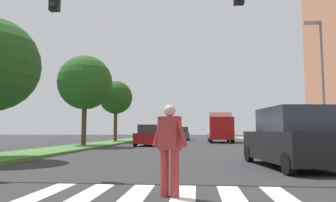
{
  "coord_description": "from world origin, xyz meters",
  "views": [
    {
      "loc": [
        0.7,
        1.77,
        1.2
      ],
      "look_at": [
        -0.79,
        18.07,
        2.77
      ],
      "focal_mm": 33.44,
      "sensor_mm": 36.0,
      "label": 1
    }
  ],
  "objects_px": {
    "pedestrian_performer": "(170,145)",
    "suv_crossing": "(291,139)",
    "truck_box_delivery": "(220,127)",
    "street_lamp_right": "(321,72)",
    "sedan_distant": "(182,134)",
    "tree_far": "(85,83)",
    "traffic_light_gantry": "(55,21)",
    "sedan_midblock": "(150,136)",
    "tree_distant": "(116,98)"
  },
  "relations": [
    {
      "from": "sedan_distant",
      "to": "traffic_light_gantry",
      "type": "bearing_deg",
      "value": -93.86
    },
    {
      "from": "street_lamp_right",
      "to": "truck_box_delivery",
      "type": "height_order",
      "value": "street_lamp_right"
    },
    {
      "from": "tree_far",
      "to": "pedestrian_performer",
      "type": "relative_size",
      "value": 4.06
    },
    {
      "from": "tree_far",
      "to": "sedan_distant",
      "type": "xyz_separation_m",
      "value": [
        6.6,
        17.3,
        -4.11
      ]
    },
    {
      "from": "traffic_light_gantry",
      "to": "tree_distant",
      "type": "bearing_deg",
      "value": 100.47
    },
    {
      "from": "street_lamp_right",
      "to": "tree_far",
      "type": "bearing_deg",
      "value": 163.78
    },
    {
      "from": "traffic_light_gantry",
      "to": "pedestrian_performer",
      "type": "height_order",
      "value": "traffic_light_gantry"
    },
    {
      "from": "street_lamp_right",
      "to": "pedestrian_performer",
      "type": "relative_size",
      "value": 4.44
    },
    {
      "from": "traffic_light_gantry",
      "to": "truck_box_delivery",
      "type": "relative_size",
      "value": 1.58
    },
    {
      "from": "truck_box_delivery",
      "to": "sedan_midblock",
      "type": "bearing_deg",
      "value": -127.84
    },
    {
      "from": "tree_far",
      "to": "sedan_midblock",
      "type": "relative_size",
      "value": 1.48
    },
    {
      "from": "tree_far",
      "to": "pedestrian_performer",
      "type": "distance_m",
      "value": 19.53
    },
    {
      "from": "tree_far",
      "to": "tree_distant",
      "type": "bearing_deg",
      "value": 89.53
    },
    {
      "from": "street_lamp_right",
      "to": "sedan_distant",
      "type": "relative_size",
      "value": 1.75
    },
    {
      "from": "tree_far",
      "to": "traffic_light_gantry",
      "type": "bearing_deg",
      "value": -73.13
    },
    {
      "from": "traffic_light_gantry",
      "to": "tree_far",
      "type": "bearing_deg",
      "value": 106.87
    },
    {
      "from": "traffic_light_gantry",
      "to": "street_lamp_right",
      "type": "xyz_separation_m",
      "value": [
        11.3,
        10.08,
        0.2
      ]
    },
    {
      "from": "street_lamp_right",
      "to": "sedan_distant",
      "type": "bearing_deg",
      "value": 112.68
    },
    {
      "from": "tree_distant",
      "to": "traffic_light_gantry",
      "type": "height_order",
      "value": "tree_distant"
    },
    {
      "from": "suv_crossing",
      "to": "sedan_midblock",
      "type": "distance_m",
      "value": 16.3
    },
    {
      "from": "pedestrian_performer",
      "to": "sedan_distant",
      "type": "distance_m",
      "value": 34.67
    },
    {
      "from": "tree_far",
      "to": "pedestrian_performer",
      "type": "bearing_deg",
      "value": -65.11
    },
    {
      "from": "traffic_light_gantry",
      "to": "truck_box_delivery",
      "type": "bearing_deg",
      "value": 75.35
    },
    {
      "from": "tree_distant",
      "to": "street_lamp_right",
      "type": "distance_m",
      "value": 20.75
    },
    {
      "from": "tree_distant",
      "to": "suv_crossing",
      "type": "bearing_deg",
      "value": -61.55
    },
    {
      "from": "tree_far",
      "to": "pedestrian_performer",
      "type": "height_order",
      "value": "tree_far"
    },
    {
      "from": "traffic_light_gantry",
      "to": "sedan_midblock",
      "type": "bearing_deg",
      "value": 89.01
    },
    {
      "from": "traffic_light_gantry",
      "to": "pedestrian_performer",
      "type": "bearing_deg",
      "value": -36.69
    },
    {
      "from": "tree_far",
      "to": "tree_distant",
      "type": "height_order",
      "value": "tree_far"
    },
    {
      "from": "sedan_midblock",
      "to": "sedan_distant",
      "type": "xyz_separation_m",
      "value": [
        1.86,
        14.95,
        0.0
      ]
    },
    {
      "from": "tree_distant",
      "to": "truck_box_delivery",
      "type": "bearing_deg",
      "value": 7.24
    },
    {
      "from": "tree_far",
      "to": "sedan_distant",
      "type": "height_order",
      "value": "tree_far"
    },
    {
      "from": "pedestrian_performer",
      "to": "sedan_midblock",
      "type": "height_order",
      "value": "sedan_midblock"
    },
    {
      "from": "tree_distant",
      "to": "suv_crossing",
      "type": "height_order",
      "value": "tree_distant"
    },
    {
      "from": "tree_far",
      "to": "street_lamp_right",
      "type": "xyz_separation_m",
      "value": [
        15.75,
        -4.58,
        -0.31
      ]
    },
    {
      "from": "suv_crossing",
      "to": "traffic_light_gantry",
      "type": "bearing_deg",
      "value": -162.67
    },
    {
      "from": "truck_box_delivery",
      "to": "street_lamp_right",
      "type": "bearing_deg",
      "value": -72.39
    },
    {
      "from": "traffic_light_gantry",
      "to": "suv_crossing",
      "type": "xyz_separation_m",
      "value": [
        7.23,
        2.26,
        -3.46
      ]
    },
    {
      "from": "traffic_light_gantry",
      "to": "sedan_midblock",
      "type": "relative_size",
      "value": 2.11
    },
    {
      "from": "suv_crossing",
      "to": "truck_box_delivery",
      "type": "height_order",
      "value": "truck_box_delivery"
    },
    {
      "from": "suv_crossing",
      "to": "sedan_midblock",
      "type": "bearing_deg",
      "value": 115.18
    },
    {
      "from": "truck_box_delivery",
      "to": "suv_crossing",
      "type": "bearing_deg",
      "value": -88.29
    },
    {
      "from": "tree_distant",
      "to": "street_lamp_right",
      "type": "xyz_separation_m",
      "value": [
        15.67,
        -13.59,
        -0.1
      ]
    },
    {
      "from": "suv_crossing",
      "to": "truck_box_delivery",
      "type": "bearing_deg",
      "value": 91.71
    },
    {
      "from": "sedan_distant",
      "to": "tree_far",
      "type": "bearing_deg",
      "value": -110.9
    },
    {
      "from": "sedan_distant",
      "to": "truck_box_delivery",
      "type": "xyz_separation_m",
      "value": [
        4.39,
        -6.9,
        0.84
      ]
    },
    {
      "from": "tree_distant",
      "to": "truck_box_delivery",
      "type": "relative_size",
      "value": 1.02
    },
    {
      "from": "street_lamp_right",
      "to": "sedan_midblock",
      "type": "bearing_deg",
      "value": 147.81
    },
    {
      "from": "sedan_midblock",
      "to": "truck_box_delivery",
      "type": "height_order",
      "value": "truck_box_delivery"
    },
    {
      "from": "pedestrian_performer",
      "to": "suv_crossing",
      "type": "bearing_deg",
      "value": 53.69
    }
  ]
}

